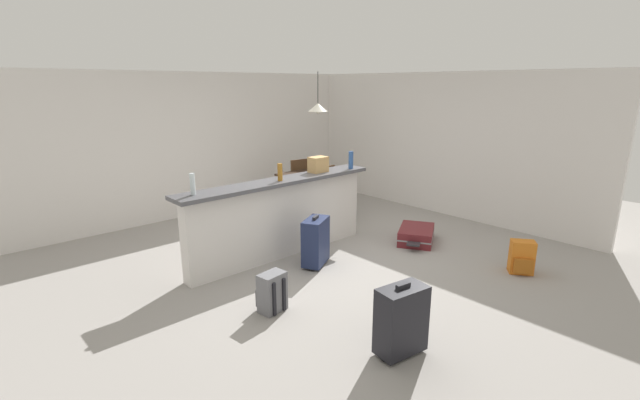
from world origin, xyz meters
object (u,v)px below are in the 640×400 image
object	(u,v)px
pendant_lamp	(318,107)
suitcase_upright_navy	(316,241)
dining_chair_near_partition	(330,191)
dining_chair_far_side	(298,180)
suitcase_upright_black	(401,320)
bottle_clear	(193,184)
backpack_orange	(522,258)
bottle_amber	(280,172)
dining_table	(312,178)
suitcase_flat_maroon	(416,235)
bottle_blue	(351,160)
grocery_bag	(318,164)
backpack_grey	(272,293)

from	to	relation	value
pendant_lamp	suitcase_upright_navy	size ratio (longest dim) A/B	1.06
dining_chair_near_partition	suitcase_upright_navy	size ratio (longest dim) A/B	1.39
dining_chair_far_side	suitcase_upright_black	bearing A→B (deg)	-119.47
bottle_clear	backpack_orange	distance (m)	4.09
bottle_amber	pendant_lamp	bearing A→B (deg)	34.51
dining_table	suitcase_upright_black	size ratio (longest dim) A/B	1.64
dining_table	suitcase_flat_maroon	world-z (taller)	dining_table
bottle_clear	backpack_orange	world-z (taller)	bottle_clear
bottle_blue	grocery_bag	bearing A→B (deg)	165.61
suitcase_upright_black	backpack_grey	bearing A→B (deg)	105.18
dining_chair_near_partition	pendant_lamp	bearing A→B (deg)	74.42
dining_chair_near_partition	suitcase_upright_black	bearing A→B (deg)	-125.00
backpack_orange	bottle_blue	bearing A→B (deg)	103.77
backpack_grey	grocery_bag	bearing A→B (deg)	34.20
bottle_amber	suitcase_upright_black	size ratio (longest dim) A/B	0.34
bottle_clear	bottle_blue	xyz separation A→B (m)	(2.48, -0.12, 0.00)
bottle_clear	backpack_grey	bearing A→B (deg)	-79.21
pendant_lamp	suitcase_upright_black	size ratio (longest dim) A/B	1.06
suitcase_upright_black	backpack_orange	distance (m)	2.48
bottle_clear	grocery_bag	xyz separation A→B (m)	(1.95, 0.02, -0.02)
suitcase_upright_black	suitcase_upright_navy	size ratio (longest dim) A/B	1.00
pendant_lamp	suitcase_upright_navy	bearing A→B (deg)	-133.14
grocery_bag	bottle_amber	bearing A→B (deg)	-172.77
bottle_amber	backpack_grey	xyz separation A→B (m)	(-0.97, -1.08, -0.98)
bottle_amber	dining_chair_near_partition	xyz separation A→B (m)	(1.67, 0.79, -0.67)
bottle_amber	grocery_bag	size ratio (longest dim) A/B	0.88
dining_chair_near_partition	backpack_orange	size ratio (longest dim) A/B	2.21
bottle_blue	suitcase_upright_black	distance (m)	3.18
dining_chair_near_partition	suitcase_flat_maroon	bearing A→B (deg)	-84.00
pendant_lamp	suitcase_upright_navy	xyz separation A→B (m)	(-1.64, -1.75, -1.57)
suitcase_upright_black	pendant_lamp	bearing A→B (deg)	57.00
backpack_grey	dining_table	bearing A→B (deg)	41.65
pendant_lamp	backpack_orange	world-z (taller)	pendant_lamp
grocery_bag	backpack_grey	xyz separation A→B (m)	(-1.73, -1.17, -0.98)
backpack_orange	backpack_grey	size ratio (longest dim) A/B	1.00
backpack_orange	suitcase_upright_navy	size ratio (longest dim) A/B	0.63
bottle_amber	dining_table	bearing A→B (deg)	37.39
dining_chair_near_partition	pendant_lamp	xyz separation A→B (m)	(0.12, 0.44, 1.39)
bottle_amber	suitcase_upright_navy	world-z (taller)	bottle_amber
dining_chair_far_side	suitcase_flat_maroon	xyz separation A→B (m)	(0.03, -2.72, -0.41)
bottle_clear	suitcase_flat_maroon	size ratio (longest dim) A/B	0.28
dining_table	backpack_orange	bearing A→B (deg)	-87.90
grocery_bag	dining_chair_far_side	size ratio (longest dim) A/B	0.28
dining_chair_far_side	suitcase_upright_black	size ratio (longest dim) A/B	1.39
bottle_clear	suitcase_upright_navy	xyz separation A→B (m)	(1.34, -0.59, -0.86)
grocery_bag	dining_table	bearing A→B (deg)	51.54
suitcase_upright_black	bottle_blue	bearing A→B (deg)	51.85
suitcase_upright_black	backpack_orange	size ratio (longest dim) A/B	1.60
dining_chair_near_partition	backpack_orange	bearing A→B (deg)	-86.26
bottle_amber	dining_chair_far_side	xyz separation A→B (m)	(1.82, 1.83, -0.67)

